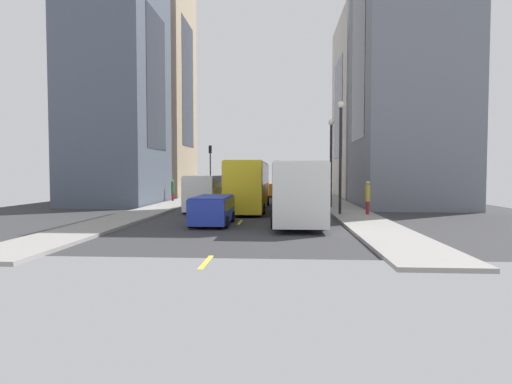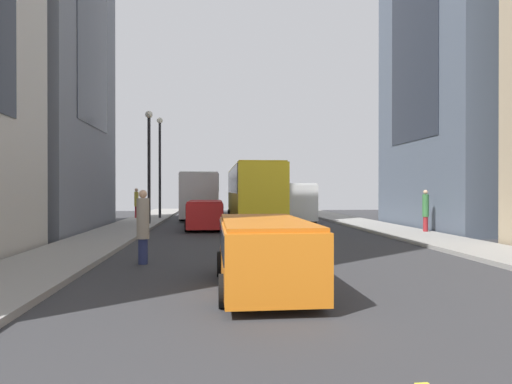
% 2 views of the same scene
% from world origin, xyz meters
% --- Properties ---
extents(ground_plane, '(40.75, 40.75, 0.00)m').
position_xyz_m(ground_plane, '(0.00, 0.00, 0.00)').
color(ground_plane, '#333335').
extents(sidewalk_west, '(2.78, 44.00, 0.15)m').
position_xyz_m(sidewalk_west, '(-6.99, 0.00, 0.07)').
color(sidewalk_west, gray).
rests_on(sidewalk_west, ground).
extents(sidewalk_east, '(2.78, 44.00, 0.15)m').
position_xyz_m(sidewalk_east, '(6.99, 0.00, 0.07)').
color(sidewalk_east, gray).
rests_on(sidewalk_east, ground).
extents(lane_stripe_0, '(0.16, 2.00, 0.01)m').
position_xyz_m(lane_stripe_0, '(0.00, -21.00, 0.01)').
color(lane_stripe_0, yellow).
rests_on(lane_stripe_0, ground).
extents(lane_stripe_1, '(0.16, 2.00, 0.01)m').
position_xyz_m(lane_stripe_1, '(0.00, -10.50, 0.01)').
color(lane_stripe_1, yellow).
rests_on(lane_stripe_1, ground).
extents(lane_stripe_2, '(0.16, 2.00, 0.01)m').
position_xyz_m(lane_stripe_2, '(0.00, 0.00, 0.01)').
color(lane_stripe_2, yellow).
rests_on(lane_stripe_2, ground).
extents(lane_stripe_3, '(0.16, 2.00, 0.01)m').
position_xyz_m(lane_stripe_3, '(0.00, 10.50, 0.01)').
color(lane_stripe_3, yellow).
rests_on(lane_stripe_3, ground).
extents(lane_stripe_4, '(0.16, 2.00, 0.01)m').
position_xyz_m(lane_stripe_4, '(0.00, 21.00, 0.01)').
color(lane_stripe_4, yellow).
rests_on(lane_stripe_4, ground).
extents(building_west_0, '(8.31, 11.84, 19.67)m').
position_xyz_m(building_west_0, '(-12.69, -13.48, 9.84)').
color(building_west_0, '#B7B2A8').
rests_on(building_west_0, ground).
extents(building_west_1, '(8.05, 10.17, 24.41)m').
position_xyz_m(building_west_1, '(-12.56, -1.24, 12.20)').
color(building_west_1, slate).
rests_on(building_west_1, ground).
extents(building_east_0, '(6.18, 10.29, 25.90)m').
position_xyz_m(building_east_0, '(11.63, -14.36, 12.95)').
color(building_east_0, tan).
rests_on(building_east_0, ground).
extents(building_east_1, '(7.05, 9.75, 21.48)m').
position_xyz_m(building_east_1, '(12.06, -2.20, 10.74)').
color(building_east_1, '#4C5666').
rests_on(building_east_1, ground).
extents(city_bus_white, '(2.80, 12.21, 3.35)m').
position_xyz_m(city_bus_white, '(-3.21, 9.23, 2.01)').
color(city_bus_white, silver).
rests_on(city_bus_white, ground).
extents(streetcar_yellow, '(2.70, 12.95, 3.59)m').
position_xyz_m(streetcar_yellow, '(0.11, 1.98, 2.12)').
color(streetcar_yellow, yellow).
rests_on(streetcar_yellow, ground).
extents(delivery_van_white, '(2.25, 5.47, 2.58)m').
position_xyz_m(delivery_van_white, '(3.20, 4.20, 1.51)').
color(delivery_van_white, white).
rests_on(delivery_van_white, ground).
extents(car_orange_0, '(2.00, 4.58, 1.51)m').
position_xyz_m(car_orange_0, '(-1.20, -15.29, 0.90)').
color(car_orange_0, orange).
rests_on(car_orange_0, ground).
extents(car_red_1, '(2.03, 4.69, 1.56)m').
position_xyz_m(car_red_1, '(-2.72, -0.96, 0.92)').
color(car_red_1, red).
rests_on(car_red_1, ground).
extents(car_blue_2, '(2.04, 4.34, 1.54)m').
position_xyz_m(car_blue_2, '(1.35, 11.69, 0.91)').
color(car_blue_2, '#2338AD').
rests_on(car_blue_2, ground).
extents(pedestrian_crossing_near, '(0.30, 0.30, 2.13)m').
position_xyz_m(pedestrian_crossing_near, '(-7.80, 6.93, 1.31)').
color(pedestrian_crossing_near, maroon).
rests_on(pedestrian_crossing_near, ground).
extents(pedestrian_walking_far, '(0.36, 0.36, 2.16)m').
position_xyz_m(pedestrian_walking_far, '(-4.33, -11.86, 1.14)').
color(pedestrian_walking_far, navy).
rests_on(pedestrian_walking_far, ground).
extents(pedestrian_waiting_curb, '(0.30, 0.30, 2.01)m').
position_xyz_m(pedestrian_waiting_curb, '(7.92, -4.85, 1.22)').
color(pedestrian_waiting_curb, maroon).
rests_on(pedestrian_waiting_curb, ground).
extents(pedestrian_crossing_mid, '(0.35, 0.35, 2.14)m').
position_xyz_m(pedestrian_crossing_mid, '(6.19, -15.50, 1.29)').
color(pedestrian_crossing_mid, '#593372').
rests_on(pedestrian_crossing_mid, ground).
extents(traffic_light_near_corner, '(0.32, 0.44, 5.80)m').
position_xyz_m(traffic_light_near_corner, '(6.00, -14.46, 4.19)').
color(traffic_light_near_corner, black).
rests_on(traffic_light_near_corner, ground).
extents(streetlamp_near, '(0.44, 0.44, 7.21)m').
position_xyz_m(streetlamp_near, '(-6.10, 6.65, 4.55)').
color(streetlamp_near, black).
rests_on(streetlamp_near, ground).
extents(streetlamp_far, '(0.44, 0.44, 6.72)m').
position_xyz_m(streetlamp_far, '(-6.10, 1.44, 4.29)').
color(streetlamp_far, black).
rests_on(streetlamp_far, ground).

